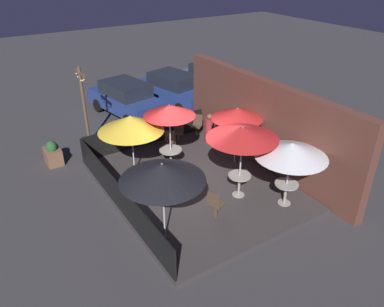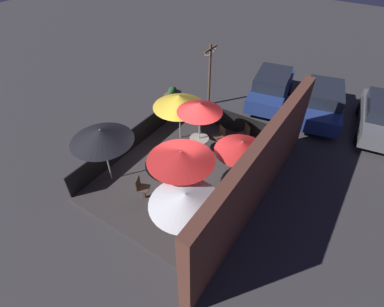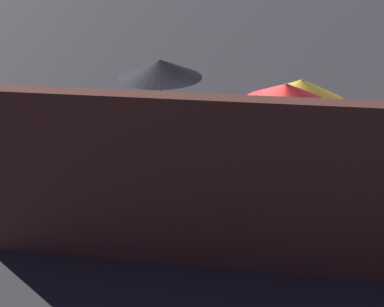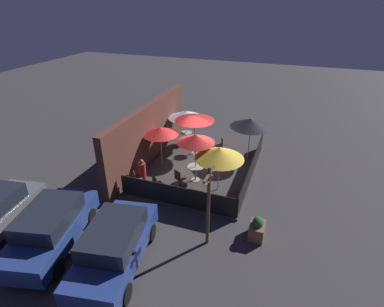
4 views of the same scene
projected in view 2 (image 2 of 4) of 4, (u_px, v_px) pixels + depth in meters
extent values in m
plane|color=#383538|center=(185.00, 173.00, 11.87)|extent=(60.00, 60.00, 0.00)
cube|color=#383333|center=(185.00, 172.00, 11.83)|extent=(6.95, 5.39, 0.12)
cube|color=brown|center=(259.00, 173.00, 9.61)|extent=(8.55, 0.36, 3.19)
cube|color=black|center=(133.00, 139.00, 12.58)|extent=(6.75, 0.05, 0.95)
cube|color=black|center=(227.00, 120.00, 13.65)|extent=(0.05, 5.19, 0.95)
cylinder|color=#B2B2B7|center=(199.00, 129.00, 11.86)|extent=(0.05, 0.05, 2.41)
cone|color=red|center=(200.00, 107.00, 11.20)|extent=(1.76, 1.76, 0.38)
cylinder|color=#B2B2B7|center=(182.00, 179.00, 9.81)|extent=(0.05, 0.05, 2.37)
cone|color=red|center=(181.00, 156.00, 9.15)|extent=(2.16, 2.16, 0.35)
cylinder|color=#B2B2B7|center=(186.00, 217.00, 8.83)|extent=(0.05, 0.05, 2.07)
cone|color=silver|center=(185.00, 199.00, 8.29)|extent=(2.11, 2.11, 0.42)
cylinder|color=#B2B2B7|center=(180.00, 118.00, 12.72)|extent=(0.05, 0.05, 2.15)
cone|color=gold|center=(179.00, 101.00, 12.19)|extent=(2.20, 2.20, 0.53)
cylinder|color=#B2B2B7|center=(106.00, 156.00, 10.73)|extent=(0.05, 0.05, 2.31)
cone|color=black|center=(101.00, 135.00, 10.13)|extent=(2.19, 2.19, 0.47)
cylinder|color=#B2B2B7|center=(239.00, 165.00, 10.50)|extent=(0.05, 0.05, 2.11)
cone|color=red|center=(242.00, 146.00, 9.93)|extent=(1.83, 1.83, 0.38)
cylinder|color=#9E998E|center=(199.00, 152.00, 12.64)|extent=(0.44, 0.44, 0.02)
cylinder|color=#9E998E|center=(199.00, 146.00, 12.42)|extent=(0.08, 0.08, 0.71)
cylinder|color=#9E998E|center=(199.00, 139.00, 12.17)|extent=(0.80, 0.80, 0.04)
cylinder|color=#9E998E|center=(182.00, 202.00, 10.58)|extent=(0.39, 0.39, 0.02)
cylinder|color=#9E998E|center=(182.00, 196.00, 10.35)|extent=(0.08, 0.08, 0.71)
cylinder|color=#9E998E|center=(182.00, 189.00, 10.11)|extent=(0.71, 0.71, 0.04)
cylinder|color=#9E998E|center=(186.00, 237.00, 9.50)|extent=(0.39, 0.39, 0.02)
cylinder|color=#9E998E|center=(186.00, 231.00, 9.28)|extent=(0.08, 0.08, 0.68)
cylinder|color=#9E998E|center=(186.00, 224.00, 9.05)|extent=(0.72, 0.72, 0.04)
cube|color=#4C3828|center=(242.00, 139.00, 12.99)|extent=(0.11, 0.11, 0.43)
cube|color=#4C3828|center=(243.00, 135.00, 12.83)|extent=(0.56, 0.56, 0.04)
cube|color=#4C3828|center=(247.00, 129.00, 12.72)|extent=(0.27, 0.33, 0.44)
cube|color=#4C3828|center=(144.00, 193.00, 10.62)|extent=(0.11, 0.11, 0.46)
cube|color=#4C3828|center=(143.00, 188.00, 10.45)|extent=(0.53, 0.53, 0.04)
cube|color=#4C3828|center=(138.00, 183.00, 10.32)|extent=(0.38, 0.19, 0.44)
cube|color=#4C3828|center=(263.00, 145.00, 12.65)|extent=(0.11, 0.11, 0.46)
cube|color=#4C3828|center=(264.00, 141.00, 12.49)|extent=(0.56, 0.56, 0.04)
cube|color=#4C3828|center=(269.00, 136.00, 12.34)|extent=(0.34, 0.27, 0.44)
cube|color=#4C3828|center=(218.00, 142.00, 12.83)|extent=(0.11, 0.11, 0.46)
cube|color=#4C3828|center=(218.00, 137.00, 12.67)|extent=(0.54, 0.54, 0.04)
cube|color=#4C3828|center=(222.00, 131.00, 12.58)|extent=(0.22, 0.37, 0.44)
cylinder|color=maroon|center=(262.00, 150.00, 11.98)|extent=(0.49, 0.49, 1.00)
sphere|color=brown|center=(264.00, 138.00, 11.58)|extent=(0.21, 0.21, 0.21)
cube|color=brown|center=(173.00, 97.00, 15.72)|extent=(0.78, 0.55, 0.60)
ellipsoid|color=#235128|center=(173.00, 91.00, 15.47)|extent=(0.51, 0.41, 0.46)
cylinder|color=brown|center=(210.00, 76.00, 14.75)|extent=(0.12, 0.12, 3.21)
cube|color=brown|center=(211.00, 49.00, 13.86)|extent=(1.10, 0.08, 0.08)
sphere|color=#F4B260|center=(215.00, 49.00, 14.25)|extent=(0.07, 0.07, 0.07)
sphere|color=#F4B260|center=(213.00, 52.00, 14.18)|extent=(0.07, 0.07, 0.07)
sphere|color=#F4B260|center=(211.00, 54.00, 14.10)|extent=(0.07, 0.07, 0.07)
sphere|color=#F4B260|center=(209.00, 55.00, 13.98)|extent=(0.07, 0.07, 0.07)
sphere|color=#F4B260|center=(207.00, 56.00, 13.84)|extent=(0.07, 0.07, 0.07)
sphere|color=#F4B260|center=(205.00, 55.00, 13.67)|extent=(0.07, 0.07, 0.07)
cube|color=navy|center=(271.00, 90.00, 15.55)|extent=(4.46, 2.42, 0.70)
cube|color=#1E232D|center=(273.00, 79.00, 15.12)|extent=(2.57, 1.95, 0.60)
cylinder|color=black|center=(280.00, 112.00, 14.62)|extent=(0.66, 0.29, 0.64)
cylinder|color=black|center=(248.00, 105.00, 15.10)|extent=(0.66, 0.29, 0.64)
cylinder|color=black|center=(289.00, 88.00, 16.45)|extent=(0.66, 0.29, 0.64)
cylinder|color=black|center=(260.00, 83.00, 16.93)|extent=(0.66, 0.29, 0.64)
cube|color=navy|center=(321.00, 105.00, 14.47)|extent=(4.48, 2.62, 0.70)
cube|color=#1E232D|center=(325.00, 93.00, 14.05)|extent=(2.61, 2.05, 0.60)
cylinder|color=black|center=(337.00, 129.00, 13.57)|extent=(0.66, 0.32, 0.64)
cylinder|color=black|center=(300.00, 122.00, 13.98)|extent=(0.66, 0.32, 0.64)
cylinder|color=black|center=(337.00, 101.00, 15.42)|extent=(0.66, 0.32, 0.64)
cylinder|color=black|center=(304.00, 96.00, 15.84)|extent=(0.66, 0.32, 0.64)
cube|color=#5B5B60|center=(381.00, 119.00, 13.53)|extent=(4.37, 2.32, 0.70)
cylinder|color=black|center=(358.00, 137.00, 13.13)|extent=(0.66, 0.28, 0.64)
cylinder|color=black|center=(360.00, 108.00, 14.90)|extent=(0.66, 0.28, 0.64)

